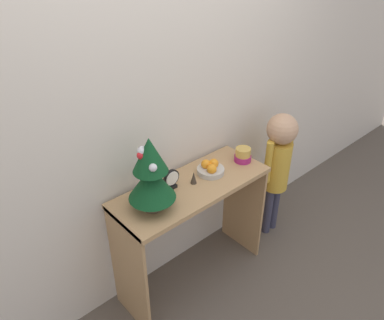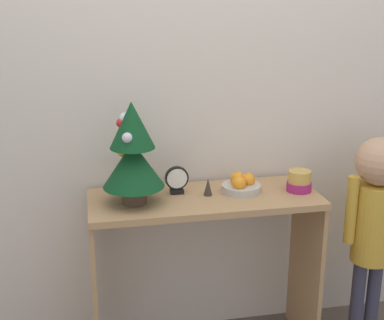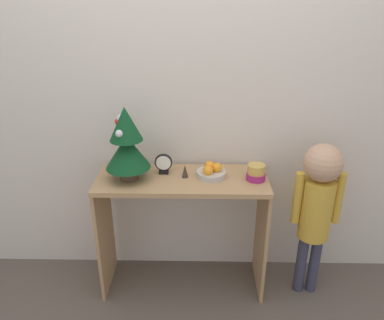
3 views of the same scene
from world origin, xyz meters
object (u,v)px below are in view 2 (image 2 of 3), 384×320
Objects in this scene: singing_bowl at (299,181)px; desk_clock at (177,180)px; child_figure at (375,210)px; figurine at (208,187)px; fruit_bowl at (241,185)px; mini_tree at (133,152)px.

singing_bowl is 0.90× the size of desk_clock.
desk_clock is at bearing 173.24° from child_figure.
singing_bowl is at bearing 174.84° from child_figure.
child_figure is (0.80, -0.06, -0.15)m from figurine.
child_figure is (0.64, -0.07, -0.14)m from fruit_bowl.
child_figure is at bearing -5.16° from singing_bowl.
fruit_bowl is 0.16m from figurine.
desk_clock reaches higher than fruit_bowl.
figurine is at bearing 175.73° from child_figure.
figurine is at bearing -174.92° from fruit_bowl.
desk_clock is at bearing 21.65° from mini_tree.
mini_tree is 3.50× the size of desk_clock.
fruit_bowl is (0.49, 0.04, -0.20)m from mini_tree.
mini_tree is 0.43× the size of child_figure.
mini_tree is 0.27m from desk_clock.
figurine is 0.82m from child_figure.
desk_clock reaches higher than singing_bowl.
child_figure reaches higher than singing_bowl.
fruit_bowl is 0.27m from singing_bowl.
mini_tree reaches higher than desk_clock.
fruit_bowl is 0.30m from desk_clock.
figurine is at bearing -20.93° from desk_clock.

